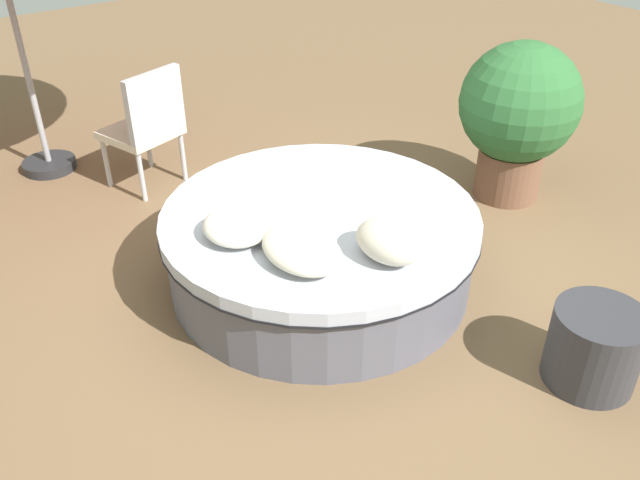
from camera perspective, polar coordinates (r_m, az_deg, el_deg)
ground_plane at (r=4.42m, az=0.00°, el=-3.37°), size 16.00×16.00×0.00m
round_bed at (r=4.27m, az=0.00°, el=-0.50°), size 1.99×1.99×0.52m
throw_pillow_0 at (r=3.88m, az=-7.18°, el=1.13°), size 0.42×0.37×0.14m
throw_pillow_1 at (r=3.65m, az=-1.58°, el=-0.80°), size 0.54×0.38×0.15m
throw_pillow_2 at (r=3.68m, az=5.87°, el=-0.12°), size 0.42×0.31×0.20m
patio_chair at (r=5.44m, az=-14.49°, el=9.70°), size 0.64×0.65×0.98m
planter at (r=5.29m, az=16.55°, el=10.47°), size 0.90×0.90×1.23m
side_table at (r=3.86m, az=22.33°, el=-8.42°), size 0.49×0.49×0.44m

